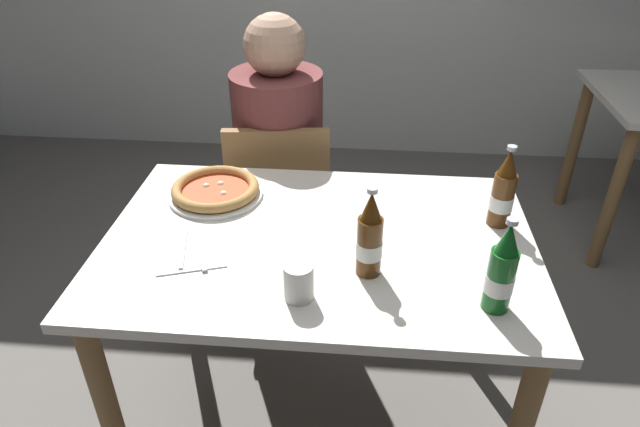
{
  "coord_description": "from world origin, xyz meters",
  "views": [
    {
      "loc": [
        0.12,
        -1.28,
        1.64
      ],
      "look_at": [
        0.0,
        0.05,
        0.8
      ],
      "focal_mm": 31.48,
      "sensor_mm": 36.0,
      "label": 1
    }
  ],
  "objects_px": {
    "chair_behind_table": "(281,204)",
    "diner_seated": "(280,175)",
    "beer_bottle_right": "(501,272)",
    "napkin_with_cutlery": "(191,251)",
    "beer_bottle_left": "(503,192)",
    "beer_bottle_center": "(370,238)",
    "dining_table_main": "(318,270)",
    "pizza_margherita_near": "(216,190)",
    "paper_cup": "(299,282)"
  },
  "relations": [
    {
      "from": "chair_behind_table",
      "to": "paper_cup",
      "type": "xyz_separation_m",
      "value": [
        0.18,
        -0.86,
        0.32
      ]
    },
    {
      "from": "beer_bottle_left",
      "to": "beer_bottle_right",
      "type": "distance_m",
      "value": 0.38
    },
    {
      "from": "chair_behind_table",
      "to": "beer_bottle_left",
      "type": "distance_m",
      "value": 0.94
    },
    {
      "from": "beer_bottle_left",
      "to": "diner_seated",
      "type": "bearing_deg",
      "value": 143.39
    },
    {
      "from": "pizza_margherita_near",
      "to": "napkin_with_cutlery",
      "type": "height_order",
      "value": "pizza_margherita_near"
    },
    {
      "from": "chair_behind_table",
      "to": "beer_bottle_right",
      "type": "xyz_separation_m",
      "value": [
        0.65,
        -0.86,
        0.37
      ]
    },
    {
      "from": "beer_bottle_left",
      "to": "paper_cup",
      "type": "height_order",
      "value": "beer_bottle_left"
    },
    {
      "from": "paper_cup",
      "to": "napkin_with_cutlery",
      "type": "bearing_deg",
      "value": 153.31
    },
    {
      "from": "beer_bottle_left",
      "to": "beer_bottle_center",
      "type": "distance_m",
      "value": 0.45
    },
    {
      "from": "diner_seated",
      "to": "beer_bottle_right",
      "type": "distance_m",
      "value": 1.15
    },
    {
      "from": "beer_bottle_left",
      "to": "napkin_with_cutlery",
      "type": "height_order",
      "value": "beer_bottle_left"
    },
    {
      "from": "dining_table_main",
      "to": "napkin_with_cutlery",
      "type": "height_order",
      "value": "napkin_with_cutlery"
    },
    {
      "from": "beer_bottle_right",
      "to": "paper_cup",
      "type": "distance_m",
      "value": 0.47
    },
    {
      "from": "chair_behind_table",
      "to": "paper_cup",
      "type": "bearing_deg",
      "value": 96.21
    },
    {
      "from": "diner_seated",
      "to": "chair_behind_table",
      "type": "bearing_deg",
      "value": -81.96
    },
    {
      "from": "pizza_margherita_near",
      "to": "napkin_with_cutlery",
      "type": "bearing_deg",
      "value": -89.04
    },
    {
      "from": "beer_bottle_center",
      "to": "dining_table_main",
      "type": "bearing_deg",
      "value": 135.14
    },
    {
      "from": "diner_seated",
      "to": "beer_bottle_right",
      "type": "xyz_separation_m",
      "value": [
        0.65,
        -0.91,
        0.27
      ]
    },
    {
      "from": "napkin_with_cutlery",
      "to": "beer_bottle_center",
      "type": "bearing_deg",
      "value": -5.23
    },
    {
      "from": "beer_bottle_center",
      "to": "beer_bottle_right",
      "type": "height_order",
      "value": "same"
    },
    {
      "from": "dining_table_main",
      "to": "pizza_margherita_near",
      "type": "relative_size",
      "value": 4.09
    },
    {
      "from": "diner_seated",
      "to": "beer_bottle_left",
      "type": "distance_m",
      "value": 0.94
    },
    {
      "from": "dining_table_main",
      "to": "beer_bottle_right",
      "type": "xyz_separation_m",
      "value": [
        0.44,
        -0.25,
        0.22
      ]
    },
    {
      "from": "diner_seated",
      "to": "dining_table_main",
      "type": "bearing_deg",
      "value": -72.05
    },
    {
      "from": "chair_behind_table",
      "to": "diner_seated",
      "type": "xyz_separation_m",
      "value": [
        -0.01,
        0.05,
        0.1
      ]
    },
    {
      "from": "napkin_with_cutlery",
      "to": "dining_table_main",
      "type": "bearing_deg",
      "value": 15.86
    },
    {
      "from": "dining_table_main",
      "to": "napkin_with_cutlery",
      "type": "distance_m",
      "value": 0.37
    },
    {
      "from": "beer_bottle_left",
      "to": "beer_bottle_center",
      "type": "bearing_deg",
      "value": -144.88
    },
    {
      "from": "pizza_margherita_near",
      "to": "beer_bottle_left",
      "type": "bearing_deg",
      "value": -5.45
    },
    {
      "from": "dining_table_main",
      "to": "diner_seated",
      "type": "xyz_separation_m",
      "value": [
        -0.21,
        0.66,
        -0.05
      ]
    },
    {
      "from": "dining_table_main",
      "to": "diner_seated",
      "type": "bearing_deg",
      "value": 107.95
    },
    {
      "from": "beer_bottle_left",
      "to": "paper_cup",
      "type": "xyz_separation_m",
      "value": [
        -0.53,
        -0.37,
        -0.06
      ]
    },
    {
      "from": "diner_seated",
      "to": "beer_bottle_left",
      "type": "relative_size",
      "value": 4.89
    },
    {
      "from": "diner_seated",
      "to": "beer_bottle_left",
      "type": "height_order",
      "value": "diner_seated"
    },
    {
      "from": "pizza_margherita_near",
      "to": "napkin_with_cutlery",
      "type": "distance_m",
      "value": 0.3
    },
    {
      "from": "beer_bottle_right",
      "to": "beer_bottle_left",
      "type": "bearing_deg",
      "value": 79.03
    },
    {
      "from": "diner_seated",
      "to": "napkin_with_cutlery",
      "type": "height_order",
      "value": "diner_seated"
    },
    {
      "from": "pizza_margherita_near",
      "to": "beer_bottle_center",
      "type": "height_order",
      "value": "beer_bottle_center"
    },
    {
      "from": "napkin_with_cutlery",
      "to": "beer_bottle_left",
      "type": "bearing_deg",
      "value": 14.38
    },
    {
      "from": "beer_bottle_left",
      "to": "paper_cup",
      "type": "bearing_deg",
      "value": -144.99
    },
    {
      "from": "diner_seated",
      "to": "beer_bottle_right",
      "type": "bearing_deg",
      "value": -54.23
    },
    {
      "from": "paper_cup",
      "to": "diner_seated",
      "type": "bearing_deg",
      "value": 101.76
    },
    {
      "from": "dining_table_main",
      "to": "napkin_with_cutlery",
      "type": "xyz_separation_m",
      "value": [
        -0.34,
        -0.1,
        0.12
      ]
    },
    {
      "from": "diner_seated",
      "to": "beer_bottle_center",
      "type": "xyz_separation_m",
      "value": [
        0.35,
        -0.8,
        0.27
      ]
    },
    {
      "from": "paper_cup",
      "to": "beer_bottle_right",
      "type": "bearing_deg",
      "value": 0.76
    },
    {
      "from": "diner_seated",
      "to": "napkin_with_cutlery",
      "type": "relative_size",
      "value": 5.32
    },
    {
      "from": "beer_bottle_right",
      "to": "napkin_with_cutlery",
      "type": "bearing_deg",
      "value": 168.98
    },
    {
      "from": "dining_table_main",
      "to": "chair_behind_table",
      "type": "distance_m",
      "value": 0.66
    },
    {
      "from": "dining_table_main",
      "to": "paper_cup",
      "type": "height_order",
      "value": "paper_cup"
    },
    {
      "from": "napkin_with_cutlery",
      "to": "pizza_margherita_near",
      "type": "bearing_deg",
      "value": 90.96
    }
  ]
}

